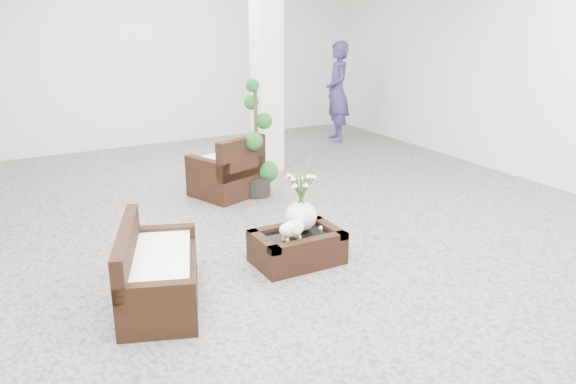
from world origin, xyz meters
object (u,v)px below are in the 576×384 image
loveseat (159,265)px  topiary (256,140)px  armchair (225,165)px  coffee_table (297,248)px

loveseat → topiary: topiary is taller
topiary → armchair: bearing=148.4°
coffee_table → topiary: 2.40m
armchair → loveseat: size_ratio=0.65×
armchair → loveseat: 3.10m
coffee_table → armchair: 2.48m
coffee_table → armchair: armchair is taller
topiary → loveseat: bearing=-131.8°
loveseat → armchair: bearing=-14.3°
armchair → topiary: (0.38, -0.23, 0.37)m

